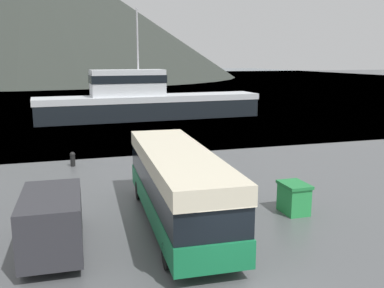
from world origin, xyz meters
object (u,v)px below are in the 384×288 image
at_px(fishing_boat, 146,101).
at_px(storage_bin, 294,198).
at_px(tour_bus, 178,183).
at_px(delivery_van, 53,219).

relative_size(fishing_boat, storage_bin, 17.24).
bearing_deg(fishing_boat, tour_bus, -11.23).
distance_m(tour_bus, fishing_boat, 31.81).
xyz_separation_m(tour_bus, fishing_boat, (4.75, 31.46, 0.31)).
distance_m(tour_bus, delivery_van, 5.08).
distance_m(delivery_van, storage_bin, 10.30).
relative_size(delivery_van, fishing_boat, 0.21).
bearing_deg(storage_bin, tour_bus, 177.65).
bearing_deg(delivery_van, storage_bin, 7.26).
bearing_deg(tour_bus, delivery_van, -164.30).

